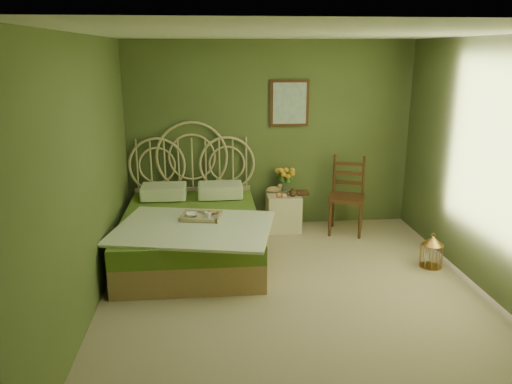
{
  "coord_description": "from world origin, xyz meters",
  "views": [
    {
      "loc": [
        -0.85,
        -4.65,
        2.45
      ],
      "look_at": [
        -0.32,
        1.0,
        0.84
      ],
      "focal_mm": 35.0,
      "sensor_mm": 36.0,
      "label": 1
    }
  ],
  "objects": [
    {
      "name": "chair",
      "position": [
        1.01,
        1.85,
        0.59
      ],
      "size": [
        0.6,
        0.6,
        1.06
      ],
      "rotation": [
        0.0,
        0.0,
        -0.34
      ],
      "color": "#3E1D11",
      "rests_on": "floor"
    },
    {
      "name": "nightstand",
      "position": [
        0.17,
        2.0,
        0.34
      ],
      "size": [
        0.46,
        0.47,
        0.94
      ],
      "color": "beige",
      "rests_on": "floor"
    },
    {
      "name": "ceiling",
      "position": [
        0.0,
        0.0,
        2.6
      ],
      "size": [
        4.5,
        4.5,
        0.0
      ],
      "primitive_type": "plane",
      "rotation": [
        3.14,
        0.0,
        0.0
      ],
      "color": "silver",
      "rests_on": "wall_back"
    },
    {
      "name": "book_upper",
      "position": [
        0.34,
        2.0,
        0.54
      ],
      "size": [
        0.2,
        0.25,
        0.02
      ],
      "primitive_type": "imported",
      "rotation": [
        0.0,
        0.0,
        -0.17
      ],
      "color": "#472819",
      "rests_on": "nightstand"
    },
    {
      "name": "wall_right",
      "position": [
        2.0,
        0.0,
        1.3
      ],
      "size": [
        0.0,
        4.5,
        4.5
      ],
      "primitive_type": "plane",
      "rotation": [
        1.57,
        0.0,
        -1.57
      ],
      "color": "#4E6233",
      "rests_on": "floor"
    },
    {
      "name": "birdcage",
      "position": [
        1.7,
        0.53,
        0.18
      ],
      "size": [
        0.25,
        0.25,
        0.38
      ],
      "rotation": [
        0.0,
        0.0,
        -0.35
      ],
      "color": "#B37839",
      "rests_on": "floor"
    },
    {
      "name": "bed",
      "position": [
        -1.1,
        1.16,
        0.33
      ],
      "size": [
        1.93,
        2.43,
        1.51
      ],
      "color": "tan",
      "rests_on": "floor"
    },
    {
      "name": "wall_art",
      "position": [
        0.26,
        2.22,
        1.75
      ],
      "size": [
        0.54,
        0.04,
        0.64
      ],
      "color": "#3E1D11",
      "rests_on": "wall_back"
    },
    {
      "name": "wall_left",
      "position": [
        -2.0,
        0.0,
        1.3
      ],
      "size": [
        0.0,
        4.5,
        4.5
      ],
      "primitive_type": "plane",
      "rotation": [
        1.57,
        0.0,
        1.57
      ],
      "color": "#4E6233",
      "rests_on": "floor"
    },
    {
      "name": "book_lower",
      "position": [
        0.34,
        2.0,
        0.52
      ],
      "size": [
        0.19,
        0.25,
        0.02
      ],
      "primitive_type": "imported",
      "rotation": [
        0.0,
        0.0,
        -0.07
      ],
      "color": "#381E0F",
      "rests_on": "nightstand"
    },
    {
      "name": "coffee_cup",
      "position": [
        -0.89,
        0.83,
        0.62
      ],
      "size": [
        0.09,
        0.09,
        0.08
      ],
      "primitive_type": "imported",
      "rotation": [
        0.0,
        0.0,
        0.06
      ],
      "color": "white",
      "rests_on": "bed"
    },
    {
      "name": "cereal_bowl",
      "position": [
        -1.07,
        0.94,
        0.6
      ],
      "size": [
        0.16,
        0.16,
        0.04
      ],
      "primitive_type": "imported",
      "rotation": [
        0.0,
        0.0,
        0.08
      ],
      "color": "white",
      "rests_on": "bed"
    },
    {
      "name": "wall_back",
      "position": [
        0.0,
        2.25,
        1.3
      ],
      "size": [
        4.0,
        0.0,
        4.0
      ],
      "primitive_type": "plane",
      "rotation": [
        1.57,
        0.0,
        0.0
      ],
      "color": "#4E6233",
      "rests_on": "floor"
    },
    {
      "name": "floor",
      "position": [
        0.0,
        0.0,
        0.0
      ],
      "size": [
        4.5,
        4.5,
        0.0
      ],
      "primitive_type": "plane",
      "color": "tan",
      "rests_on": "ground"
    }
  ]
}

